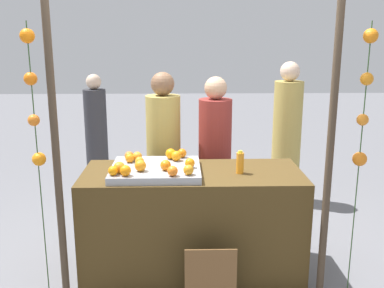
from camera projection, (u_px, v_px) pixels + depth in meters
name	position (u px, v px, depth m)	size (l,w,h in m)	color
ground_plane	(192.00, 269.00, 3.91)	(24.00, 24.00, 0.00)	slate
stall_counter	(192.00, 222.00, 3.81)	(1.82, 0.76, 0.90)	#4C3819
orange_tray	(156.00, 170.00, 3.65)	(0.72, 0.63, 0.06)	#9EA0A5
orange_0	(137.00, 156.00, 3.79)	(0.08, 0.08, 0.08)	orange
orange_1	(166.00, 165.00, 3.52)	(0.09, 0.09, 0.09)	orange
orange_2	(188.00, 170.00, 3.41)	(0.08, 0.08, 0.08)	orange
orange_3	(140.00, 166.00, 3.50)	(0.09, 0.09, 0.09)	orange
orange_4	(173.00, 171.00, 3.38)	(0.08, 0.08, 0.08)	orange
orange_5	(171.00, 154.00, 3.85)	(0.09, 0.09, 0.09)	orange
orange_6	(190.00, 163.00, 3.59)	(0.08, 0.08, 0.08)	orange
orange_7	(130.00, 158.00, 3.74)	(0.07, 0.07, 0.07)	orange
orange_8	(113.00, 171.00, 3.40)	(0.07, 0.07, 0.07)	orange
orange_9	(125.00, 171.00, 3.38)	(0.09, 0.09, 0.09)	orange
orange_10	(176.00, 156.00, 3.79)	(0.09, 0.09, 0.09)	orange
orange_11	(182.00, 153.00, 3.89)	(0.08, 0.08, 0.08)	orange
orange_12	(119.00, 167.00, 3.45)	(0.09, 0.09, 0.09)	orange
orange_13	(140.00, 161.00, 3.65)	(0.07, 0.07, 0.07)	orange
orange_14	(129.00, 156.00, 3.80)	(0.08, 0.08, 0.08)	orange
juice_bottle	(240.00, 163.00, 3.64)	(0.06, 0.06, 0.19)	orange
chalkboard_sign	(211.00, 280.00, 3.30)	(0.38, 0.03, 0.50)	brown
vendor_left	(164.00, 163.00, 4.40)	(0.33, 0.33, 1.66)	tan
vendor_right	(215.00, 164.00, 4.44)	(0.32, 0.32, 1.62)	maroon
crowd_person_0	(287.00, 138.00, 5.37)	(0.34, 0.34, 1.70)	tan
crowd_person_1	(96.00, 133.00, 6.07)	(0.30, 0.30, 1.50)	#333338
canopy_post_left	(56.00, 155.00, 3.20)	(0.06, 0.06, 2.32)	#473828
canopy_post_right	(330.00, 153.00, 3.25)	(0.06, 0.06, 2.32)	#473828
garland_strand_left	(33.00, 100.00, 3.11)	(0.11, 0.11, 2.09)	#2D4C23
garland_strand_right	(365.00, 103.00, 3.12)	(0.11, 0.11, 2.09)	#2D4C23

